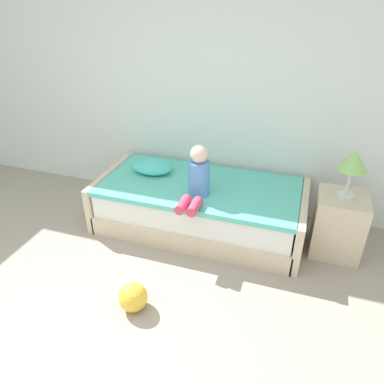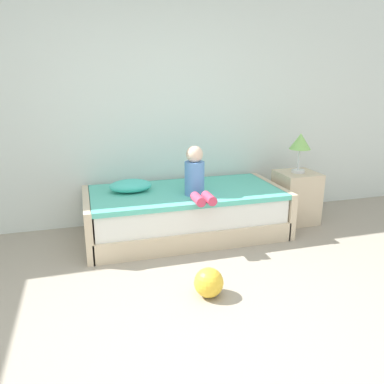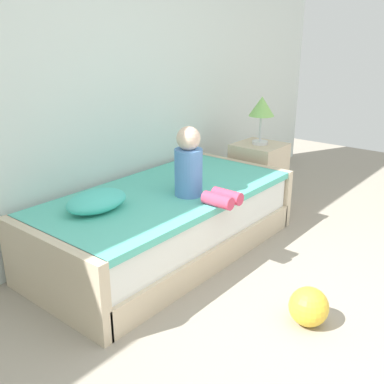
{
  "view_description": "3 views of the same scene",
  "coord_description": "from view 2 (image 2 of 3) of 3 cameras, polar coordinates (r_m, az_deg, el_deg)",
  "views": [
    {
      "loc": [
        1.35,
        -1.03,
        2.23
      ],
      "look_at": [
        0.43,
        1.75,
        0.55
      ],
      "focal_mm": 33.6,
      "sensor_mm": 36.0,
      "label": 1
    },
    {
      "loc": [
        -0.58,
        -1.71,
        1.62
      ],
      "look_at": [
        0.43,
        1.75,
        0.55
      ],
      "focal_mm": 35.31,
      "sensor_mm": 36.0,
      "label": 2
    },
    {
      "loc": [
        -1.86,
        -0.12,
        1.62
      ],
      "look_at": [
        0.43,
        1.75,
        0.55
      ],
      "focal_mm": 41.72,
      "sensor_mm": 36.0,
      "label": 3
    }
  ],
  "objects": [
    {
      "name": "wall_rear",
      "position": [
        4.35,
        -8.89,
        14.11
      ],
      "size": [
        7.2,
        0.1,
        2.9
      ],
      "primitive_type": "cube",
      "color": "silver",
      "rests_on": "ground"
    },
    {
      "name": "nightstand",
      "position": [
        4.6,
        15.42,
        -0.75
      ],
      "size": [
        0.44,
        0.44,
        0.6
      ],
      "primitive_type": "cube",
      "color": "beige",
      "rests_on": "ground"
    },
    {
      "name": "pillow",
      "position": [
        3.98,
        -9.25,
        0.94
      ],
      "size": [
        0.44,
        0.3,
        0.13
      ],
      "primitive_type": "ellipsoid",
      "color": "#4CCCBC",
      "rests_on": "bed"
    },
    {
      "name": "child_figure",
      "position": [
        3.75,
        0.59,
        2.41
      ],
      "size": [
        0.2,
        0.51,
        0.5
      ],
      "color": "#598CD1",
      "rests_on": "bed"
    },
    {
      "name": "toy_ball",
      "position": [
        3.01,
        2.54,
        -13.5
      ],
      "size": [
        0.23,
        0.23,
        0.23
      ],
      "primitive_type": "sphere",
      "color": "yellow",
      "rests_on": "ground"
    },
    {
      "name": "table_lamp",
      "position": [
        4.46,
        16.04,
        7.08
      ],
      "size": [
        0.24,
        0.24,
        0.45
      ],
      "color": "silver",
      "rests_on": "nightstand"
    },
    {
      "name": "ground_plane",
      "position": [
        2.43,
        1.96,
        -25.4
      ],
      "size": [
        9.2,
        9.2,
        0.0
      ],
      "primitive_type": "plane",
      "color": "#9E9384"
    },
    {
      "name": "bed",
      "position": [
        4.08,
        -0.98,
        -3.13
      ],
      "size": [
        2.11,
        1.0,
        0.5
      ],
      "color": "beige",
      "rests_on": "ground"
    }
  ]
}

